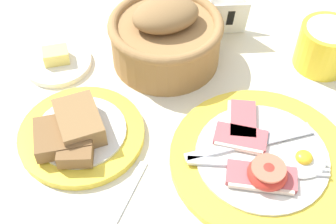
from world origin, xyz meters
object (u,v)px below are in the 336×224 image
object	(u,v)px
bread_basket	(166,36)
sugar_cup	(325,46)
breakfast_plate	(262,159)
number_card	(229,15)
bread_plate	(78,133)
butter_dish	(57,61)

from	to	relation	value
bread_basket	sugar_cup	bearing A→B (deg)	-4.69
breakfast_plate	number_card	world-z (taller)	number_card
breakfast_plate	bread_plate	distance (m)	0.26
butter_dish	sugar_cup	bearing A→B (deg)	-1.68
breakfast_plate	butter_dish	bearing A→B (deg)	145.36
sugar_cup	bread_basket	world-z (taller)	bread_basket
sugar_cup	bread_plate	bearing A→B (deg)	-159.19
bread_plate	number_card	world-z (taller)	number_card
breakfast_plate	bread_plate	bearing A→B (deg)	168.77
breakfast_plate	butter_dish	distance (m)	0.37
butter_dish	bread_plate	bearing A→B (deg)	-72.78
bread_basket	breakfast_plate	bearing A→B (deg)	-60.32
bread_basket	butter_dish	world-z (taller)	bread_basket
breakfast_plate	number_card	size ratio (longest dim) A/B	3.41
bread_basket	butter_dish	size ratio (longest dim) A/B	1.65
sugar_cup	bread_basket	size ratio (longest dim) A/B	0.48
sugar_cup	bread_basket	bearing A→B (deg)	175.31
butter_dish	number_card	bearing A→B (deg)	14.32
breakfast_plate	butter_dish	xyz separation A→B (m)	(-0.30, 0.21, -0.00)
bread_plate	number_card	bearing A→B (deg)	44.04
bread_basket	butter_dish	distance (m)	0.18
bread_plate	number_card	size ratio (longest dim) A/B	2.44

